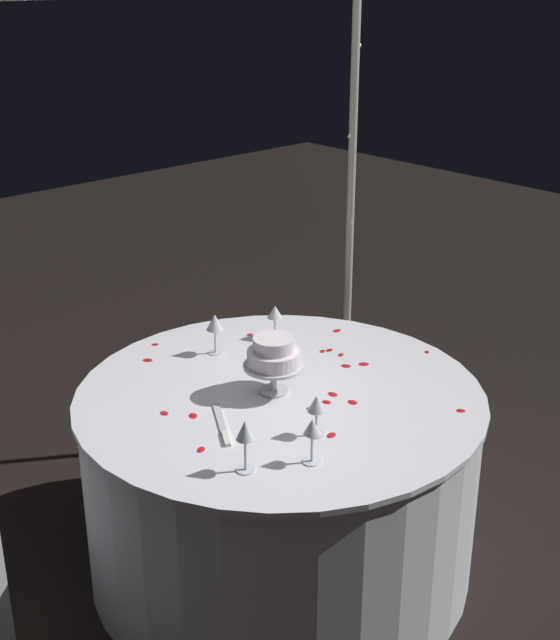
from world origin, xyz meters
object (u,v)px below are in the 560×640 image
Objects in this scene: wine_glass_4 at (275,314)px; tiered_cake at (274,356)px; decorative_arch at (184,197)px; wine_glass_2 at (245,434)px; wine_glass_3 at (312,430)px; wine_glass_0 at (317,406)px; main_table at (280,480)px; wine_glass_1 at (215,324)px; cake_knife at (222,426)px.

tiered_cake is at bearing -132.82° from wine_glass_4.
decorative_arch reaches higher than tiered_cake.
wine_glass_2 is 0.21m from wine_glass_3.
wine_glass_3 is (-0.13, -0.11, 0.01)m from wine_glass_0.
main_table is 9.01× the size of wine_glass_1.
wine_glass_2 is at bearing -122.67° from wine_glass_1.
wine_glass_0 is 0.54× the size of cake_knife.
main_table is 0.69m from wine_glass_4.
wine_glass_3 is at bearing -29.18° from wine_glass_2.
wine_glass_0 reaches higher than wine_glass_4.
wine_glass_3 reaches higher than main_table.
main_table is at bearing -90.01° from decorative_arch.
tiered_cake is at bearing -91.34° from decorative_arch.
main_table is (-0.00, -0.53, -0.99)m from decorative_arch.
wine_glass_3 is 0.57× the size of cake_knife.
wine_glass_4 is (0.44, 0.68, -0.00)m from wine_glass_0.
decorative_arch is at bearing 61.94° from cake_knife.
wine_glass_1 is at bearing 77.57° from wine_glass_0.
tiered_cake is 1.53× the size of wine_glass_0.
decorative_arch is at bearing 88.66° from tiered_cake.
wine_glass_1 is 0.62× the size of cake_knife.
wine_glass_1 is 1.08× the size of wine_glass_3.
tiered_cake reaches higher than cake_knife.
wine_glass_0 is (-0.10, -0.32, -0.03)m from tiered_cake.
wine_glass_0 is at bearing 40.59° from wine_glass_3.
decorative_arch is at bearing 82.05° from wine_glass_0.
wine_glass_0 is at bearing -51.19° from cake_knife.
wine_glass_2 reaches higher than wine_glass_4.
wine_glass_4 is at bearing 57.31° from wine_glass_0.
decorative_arch is 1.10m from wine_glass_3.
wine_glass_2 is 0.30m from cake_knife.
wine_glass_4 is at bearing -9.18° from wine_glass_1.
cake_knife reaches higher than main_table.
main_table is 0.49m from cake_knife.
wine_glass_2 is 1.13× the size of wine_glass_3.
decorative_arch is 0.98m from wine_glass_0.
cake_knife is (-0.30, -0.08, -0.14)m from tiered_cake.
wine_glass_3 is (0.18, -0.10, -0.02)m from wine_glass_2.
wine_glass_2 is (-0.31, -0.01, 0.02)m from wine_glass_0.
wine_glass_1 is at bearing 53.46° from cake_knife.
cake_knife is at bearing -165.57° from tiered_cake.
tiered_cake is at bearing 72.06° from wine_glass_0.
wine_glass_2 reaches higher than wine_glass_1.
cake_knife is at bearing -145.43° from wine_glass_4.
main_table is at bearing 10.28° from cake_knife.
wine_glass_1 is (0.04, -0.11, -0.50)m from decorative_arch.
wine_glass_3 is (-0.24, -0.94, -0.51)m from decorative_arch.
decorative_arch is 7.94× the size of cake_knife.
cake_knife is at bearing 65.72° from wine_glass_2.
tiered_cake is 0.49m from wine_glass_4.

